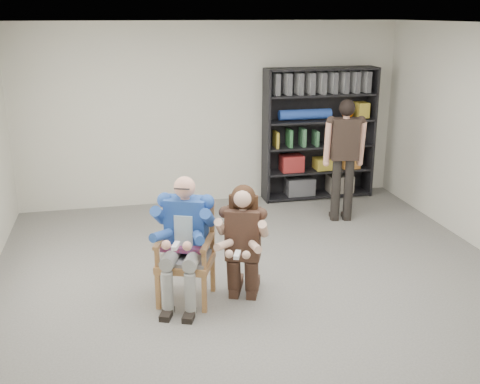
{
  "coord_description": "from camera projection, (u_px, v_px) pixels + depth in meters",
  "views": [
    {
      "loc": [
        -1.47,
        -5.06,
        2.91
      ],
      "look_at": [
        -0.2,
        0.6,
        1.05
      ],
      "focal_mm": 42.0,
      "sensor_mm": 36.0,
      "label": 1
    }
  ],
  "objects": [
    {
      "name": "room_shell",
      "position": [
        273.0,
        175.0,
        5.47
      ],
      "size": [
        6.0,
        7.0,
        2.8
      ],
      "primitive_type": null,
      "color": "silver",
      "rests_on": "ground"
    },
    {
      "name": "floor",
      "position": [
        271.0,
        303.0,
        5.9
      ],
      "size": [
        6.0,
        7.0,
        0.01
      ],
      "primitive_type": "cube",
      "color": "#64615D",
      "rests_on": "ground"
    },
    {
      "name": "armchair",
      "position": [
        185.0,
        254.0,
        5.81
      ],
      "size": [
        0.78,
        0.76,
        1.05
      ],
      "primitive_type": null,
      "rotation": [
        0.0,
        0.0,
        -0.36
      ],
      "color": "#A87635",
      "rests_on": "floor"
    },
    {
      "name": "seated_man",
      "position": [
        185.0,
        240.0,
        5.76
      ],
      "size": [
        0.84,
        0.97,
        1.36
      ],
      "primitive_type": null,
      "rotation": [
        0.0,
        0.0,
        -0.36
      ],
      "color": "#274C99",
      "rests_on": "floor"
    },
    {
      "name": "kneeling_woman",
      "position": [
        243.0,
        245.0,
        5.78
      ],
      "size": [
        0.79,
        0.97,
        1.25
      ],
      "primitive_type": null,
      "rotation": [
        0.0,
        0.0,
        -0.36
      ],
      "color": "#37251C",
      "rests_on": "floor"
    },
    {
      "name": "bookshelf",
      "position": [
        319.0,
        134.0,
        8.98
      ],
      "size": [
        1.8,
        0.38,
        2.1
      ],
      "primitive_type": null,
      "color": "black",
      "rests_on": "floor"
    },
    {
      "name": "standing_man",
      "position": [
        344.0,
        162.0,
        7.99
      ],
      "size": [
        0.59,
        0.4,
        1.77
      ],
      "primitive_type": null,
      "rotation": [
        0.0,
        0.0,
        -0.18
      ],
      "color": "black",
      "rests_on": "floor"
    }
  ]
}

